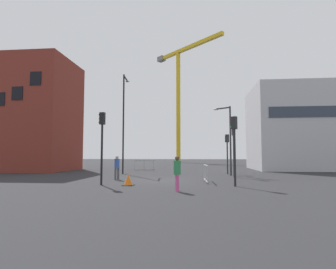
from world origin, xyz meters
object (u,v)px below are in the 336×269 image
traffic_light_median (234,139)px  traffic_cone_by_barrier (128,180)px  construction_crane (180,86)px  streetlamp_tall (124,116)px  traffic_light_island (102,136)px  pedestrian_walking (117,166)px  traffic_light_corner (227,147)px  traffic_light_near (234,143)px  pedestrian_waiting (177,171)px  streetlamp_short (228,134)px

traffic_light_median → traffic_cone_by_barrier: 6.31m
construction_crane → traffic_cone_by_barrier: (-0.55, -43.33, -16.15)m
streetlamp_tall → traffic_light_island: (1.13, -9.15, -2.49)m
pedestrian_walking → traffic_light_corner: bearing=38.1°
construction_crane → traffic_light_near: 40.23m
streetlamp_tall → traffic_light_island: size_ratio=2.17×
traffic_light_median → traffic_cone_by_barrier: traffic_light_median is taller
traffic_light_island → traffic_light_median: (7.47, 0.05, -0.20)m
pedestrian_waiting → traffic_cone_by_barrier: bearing=142.0°
construction_crane → pedestrian_walking: (-2.15, -40.05, -15.48)m
construction_crane → traffic_light_corner: construction_crane is taller
streetlamp_tall → pedestrian_walking: bearing=-79.3°
streetlamp_short → traffic_cone_by_barrier: (-6.48, -8.01, -3.17)m
traffic_light_island → streetlamp_short: bearing=44.6°
traffic_light_median → pedestrian_walking: size_ratio=2.31×
traffic_cone_by_barrier → streetlamp_tall: bearing=106.5°
pedestrian_waiting → traffic_cone_by_barrier: size_ratio=2.63×
traffic_light_corner → construction_crane: bearing=100.2°
construction_crane → traffic_light_near: size_ratio=6.38×
streetlamp_tall → traffic_light_median: streetlamp_tall is taller
streetlamp_tall → streetlamp_short: bearing=-7.4°
streetlamp_short → traffic_cone_by_barrier: size_ratio=9.10×
traffic_light_median → construction_crane: bearing=97.0°
traffic_light_median → pedestrian_walking: bearing=157.1°
traffic_cone_by_barrier → traffic_light_corner: bearing=55.8°
traffic_light_corner → traffic_cone_by_barrier: traffic_light_corner is taller
streetlamp_short → traffic_light_near: 2.15m
pedestrian_waiting → traffic_cone_by_barrier: 3.73m
traffic_light_island → pedestrian_walking: size_ratio=2.52×
construction_crane → pedestrian_walking: size_ratio=14.99×
construction_crane → streetlamp_short: size_ratio=4.30×
traffic_light_island → construction_crane: bearing=87.2°
traffic_light_median → traffic_cone_by_barrier: bearing=-178.9°
streetlamp_tall → traffic_light_corner: 9.76m
construction_crane → pedestrian_walking: 42.99m
streetlamp_tall → traffic_light_near: (9.38, -3.16, -2.66)m
streetlamp_short → traffic_light_median: size_ratio=1.51×
traffic_light_corner → pedestrian_walking: bearing=-141.9°
construction_crane → streetlamp_tall: (-3.27, -34.12, -11.17)m
streetlamp_short → pedestrian_walking: size_ratio=3.49×
traffic_light_median → traffic_light_corner: bearing=85.8°
streetlamp_tall → traffic_light_near: streetlamp_tall is taller
traffic_light_near → traffic_cone_by_barrier: size_ratio=6.14×
construction_crane → traffic_light_near: construction_crane is taller
streetlamp_short → pedestrian_walking: (-8.08, -4.73, -2.51)m
streetlamp_tall → traffic_light_island: bearing=-82.9°
traffic_cone_by_barrier → pedestrian_waiting: bearing=-38.0°
traffic_light_island → traffic_cone_by_barrier: traffic_light_island is taller
pedestrian_waiting → traffic_light_near: bearing=65.6°
traffic_light_corner → pedestrian_walking: traffic_light_corner is taller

